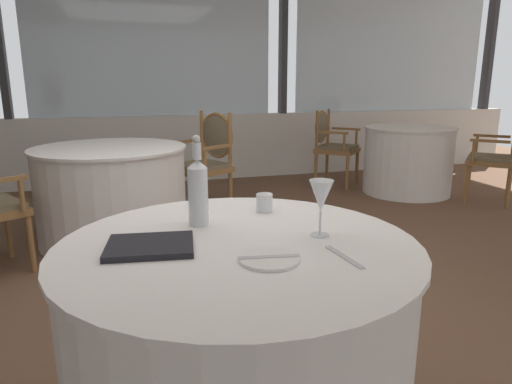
# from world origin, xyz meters

# --- Properties ---
(ground_plane) EXTENTS (13.84, 13.84, 0.00)m
(ground_plane) POSITION_xyz_m (0.00, 0.00, 0.00)
(ground_plane) COLOR brown
(window_wall_far) EXTENTS (10.65, 0.14, 2.81)m
(window_wall_far) POSITION_xyz_m (0.00, 3.46, 1.12)
(window_wall_far) COLOR silver
(window_wall_far) RESTS_ON ground_plane
(foreground_table) EXTENTS (1.18, 1.18, 0.77)m
(foreground_table) POSITION_xyz_m (-0.15, -1.10, 0.38)
(foreground_table) COLOR white
(foreground_table) RESTS_ON ground_plane
(side_plate) EXTENTS (0.18, 0.18, 0.01)m
(side_plate) POSITION_xyz_m (-0.10, -1.27, 0.77)
(side_plate) COLOR white
(side_plate) RESTS_ON foreground_table
(butter_knife) EXTENTS (0.18, 0.05, 0.00)m
(butter_knife) POSITION_xyz_m (-0.10, -1.27, 0.78)
(butter_knife) COLOR silver
(butter_knife) RESTS_ON foreground_table
(dinner_fork) EXTENTS (0.04, 0.19, 0.00)m
(dinner_fork) POSITION_xyz_m (0.12, -1.32, 0.77)
(dinner_fork) COLOR silver
(dinner_fork) RESTS_ON foreground_table
(water_bottle) EXTENTS (0.07, 0.07, 0.33)m
(water_bottle) POSITION_xyz_m (-0.24, -0.87, 0.90)
(water_bottle) COLOR white
(water_bottle) RESTS_ON foreground_table
(wine_glass) EXTENTS (0.08, 0.08, 0.19)m
(wine_glass) POSITION_xyz_m (0.13, -1.12, 0.90)
(wine_glass) COLOR white
(wine_glass) RESTS_ON foreground_table
(water_tumbler) EXTENTS (0.07, 0.07, 0.07)m
(water_tumbler) POSITION_xyz_m (0.04, -0.78, 0.80)
(water_tumbler) COLOR white
(water_tumbler) RESTS_ON foreground_table
(menu_book) EXTENTS (0.29, 0.24, 0.02)m
(menu_book) POSITION_xyz_m (-0.43, -1.08, 0.78)
(menu_book) COLOR black
(menu_book) RESTS_ON foreground_table
(background_table_0) EXTENTS (1.02, 1.02, 0.77)m
(background_table_0) POSITION_xyz_m (2.70, 2.01, 0.38)
(background_table_0) COLOR white
(background_table_0) RESTS_ON ground_plane
(dining_chair_0_0) EXTENTS (0.66, 0.66, 1.00)m
(dining_chair_0_0) POSITION_xyz_m (3.36, 1.34, 0.58)
(dining_chair_0_0) COLOR olive
(dining_chair_0_0) RESTS_ON ground_plane
(dining_chair_0_1) EXTENTS (0.66, 0.66, 0.93)m
(dining_chair_0_1) POSITION_xyz_m (2.04, 2.68, 0.55)
(dining_chair_0_1) COLOR olive
(dining_chair_0_1) RESTS_ON ground_plane
(background_table_1) EXTENTS (1.21, 1.21, 0.77)m
(background_table_1) POSITION_xyz_m (-0.57, 1.33, 0.38)
(background_table_1) COLOR white
(background_table_1) RESTS_ON ground_plane
(dining_chair_1_1) EXTENTS (0.63, 0.65, 0.99)m
(dining_chair_1_1) POSITION_xyz_m (0.32, 1.86, 0.58)
(dining_chair_1_1) COLOR olive
(dining_chair_1_1) RESTS_ON ground_plane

